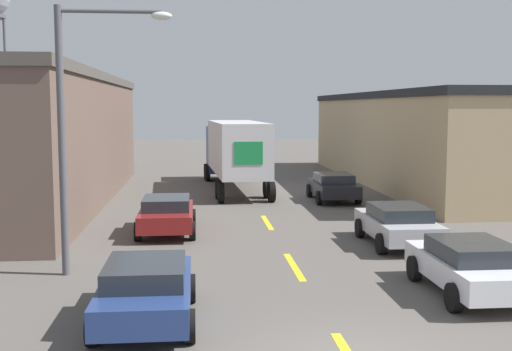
# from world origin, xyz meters

# --- Properties ---
(road_centerline) EXTENTS (0.20, 17.36, 0.01)m
(road_centerline) POSITION_xyz_m (0.00, 7.43, 0.00)
(road_centerline) COLOR yellow
(road_centerline) RESTS_ON ground_plane
(warehouse_right) EXTENTS (10.59, 26.68, 5.42)m
(warehouse_right) POSITION_xyz_m (12.19, 27.00, 2.71)
(warehouse_right) COLOR tan
(warehouse_right) RESTS_ON ground_plane
(semi_truck) EXTENTS (3.30, 12.06, 3.78)m
(semi_truck) POSITION_xyz_m (-0.67, 24.99, 2.27)
(semi_truck) COLOR navy
(semi_truck) RESTS_ON ground_plane
(parked_car_right_far) EXTENTS (2.08, 4.23, 1.34)m
(parked_car_right_far) POSITION_xyz_m (3.86, 20.11, 0.72)
(parked_car_right_far) COLOR black
(parked_car_right_far) RESTS_ON ground_plane
(parked_car_left_near) EXTENTS (2.08, 4.23, 1.34)m
(parked_car_left_near) POSITION_xyz_m (-3.86, 2.99, 0.72)
(parked_car_left_near) COLOR navy
(parked_car_left_near) RESTS_ON ground_plane
(parked_car_right_near) EXTENTS (2.08, 4.23, 1.34)m
(parked_car_right_near) POSITION_xyz_m (3.86, 4.32, 0.72)
(parked_car_right_near) COLOR silver
(parked_car_right_near) RESTS_ON ground_plane
(parked_car_left_far) EXTENTS (2.08, 4.23, 1.34)m
(parked_car_left_far) POSITION_xyz_m (-3.86, 12.69, 0.72)
(parked_car_left_far) COLOR maroon
(parked_car_left_far) RESTS_ON ground_plane
(parked_car_right_mid) EXTENTS (2.08, 4.23, 1.34)m
(parked_car_right_mid) POSITION_xyz_m (3.86, 9.99, 0.72)
(parked_car_right_mid) COLOR #B2B2B7
(parked_car_right_mid) RESTS_ON ground_plane
(street_lamp) EXTENTS (3.08, 0.32, 7.23)m
(street_lamp) POSITION_xyz_m (-5.94, 7.13, 4.30)
(street_lamp) COLOR #4C4C51
(street_lamp) RESTS_ON ground_plane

